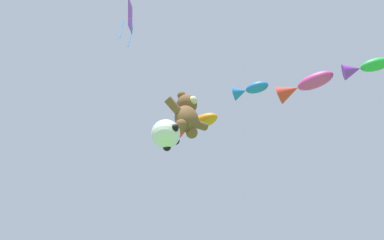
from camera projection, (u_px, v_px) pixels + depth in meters
The scene contains 7 objects.
teddy_bear_kite at pixel (187, 114), 16.11m from camera, with size 2.10×0.93×2.13m.
soccer_ball_kite at pixel (166, 134), 14.41m from camera, with size 1.09×1.08×1.00m.
fish_kite_tangerine at pixel (193, 125), 17.81m from camera, with size 1.26×2.01×0.73m.
fish_kite_cobalt at pixel (248, 90), 18.04m from camera, with size 1.16×1.59×0.61m.
fish_kite_magenta at pixel (302, 86), 17.55m from camera, with size 1.38×2.42×0.79m.
fish_kite_emerald at pixel (364, 68), 16.67m from camera, with size 1.38×1.86×0.65m.
diamond_kite at pixel (130, 18), 15.69m from camera, with size 1.05×1.08×2.70m.
Camera 1 is at (-5.40, -0.03, 1.38)m, focal length 40.00 mm.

